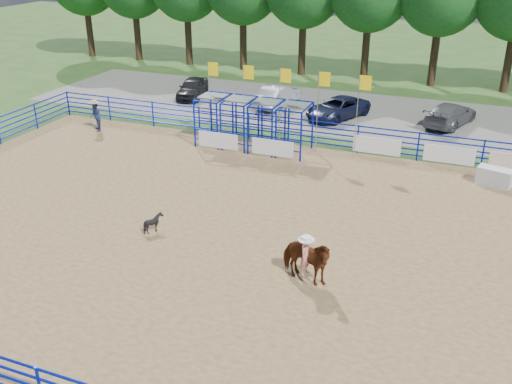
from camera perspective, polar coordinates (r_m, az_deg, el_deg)
ground at (r=21.95m, az=-3.36°, el=-3.71°), size 120.00×120.00×0.00m
arena_dirt at (r=21.94m, az=-3.36°, el=-3.68°), size 30.00×20.00×0.02m
gravel_strip at (r=36.94m, az=7.80°, el=8.06°), size 40.00×10.00×0.01m
announcer_table at (r=27.61m, az=22.74°, el=1.42°), size 1.61×1.04×0.79m
horse_and_rider at (r=18.40m, az=4.98°, el=-6.59°), size 2.09×1.34×2.30m
calf at (r=21.85m, az=-10.20°, el=-3.05°), size 0.84×0.79×0.75m
spectator_cowboy at (r=33.74m, az=-15.77°, el=7.34°), size 1.02×1.03×1.73m
car_a at (r=39.74m, az=-6.36°, el=10.33°), size 2.35×4.15×1.33m
car_b at (r=37.42m, az=2.14°, el=9.61°), size 2.00×4.38×1.39m
car_c at (r=35.31m, az=8.16°, el=8.31°), size 3.72×4.88×1.23m
car_d at (r=35.47m, az=18.85°, el=7.37°), size 3.14×4.82×1.30m
perimeter_fence at (r=21.60m, az=-3.40°, el=-1.96°), size 30.10×20.10×1.50m
chute_assembly at (r=29.65m, az=0.38°, el=6.67°), size 19.32×2.41×4.20m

